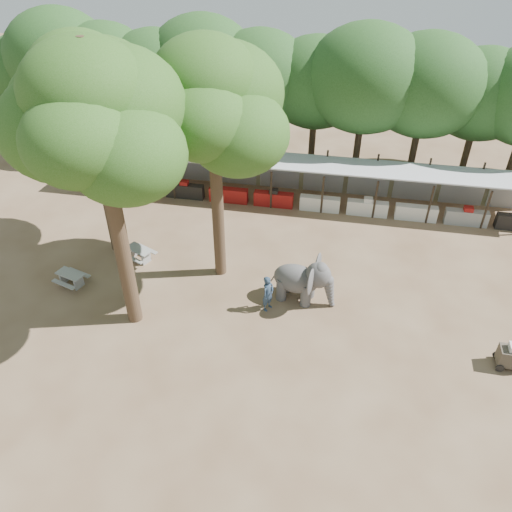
% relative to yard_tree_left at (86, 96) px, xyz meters
% --- Properties ---
extents(ground, '(100.00, 100.00, 0.00)m').
position_rel_yard_tree_left_xyz_m(ground, '(9.13, -7.19, -8.20)').
color(ground, brown).
rests_on(ground, ground).
extents(vendor_stalls, '(28.00, 2.99, 2.80)m').
position_rel_yard_tree_left_xyz_m(vendor_stalls, '(9.13, 6.65, -7.02)').
color(vendor_stalls, '#A9ABB2').
rests_on(vendor_stalls, ground).
extents(yard_tree_left, '(7.10, 6.90, 11.02)m').
position_rel_yard_tree_left_xyz_m(yard_tree_left, '(0.00, 0.00, 0.00)').
color(yard_tree_left, '#332316').
rests_on(yard_tree_left, ground).
extents(yard_tree_center, '(7.10, 6.90, 12.04)m').
position_rel_yard_tree_left_xyz_m(yard_tree_center, '(3.00, -5.00, 1.01)').
color(yard_tree_center, '#332316').
rests_on(yard_tree_center, ground).
extents(yard_tree_back, '(7.10, 6.90, 11.36)m').
position_rel_yard_tree_left_xyz_m(yard_tree_back, '(6.00, -1.00, 0.34)').
color(yard_tree_back, '#332316').
rests_on(yard_tree_back, ground).
extents(backdrop_trees, '(46.46, 5.95, 8.33)m').
position_rel_yard_tree_left_xyz_m(backdrop_trees, '(9.13, 11.81, -2.69)').
color(backdrop_trees, '#332316').
rests_on(backdrop_trees, ground).
extents(elephant, '(3.11, 2.32, 2.32)m').
position_rel_yard_tree_left_xyz_m(elephant, '(10.43, -2.49, -7.04)').
color(elephant, '#423F3F').
rests_on(elephant, ground).
extents(handler, '(0.69, 0.78, 1.83)m').
position_rel_yard_tree_left_xyz_m(handler, '(8.92, -3.45, -7.29)').
color(handler, '#26384C').
rests_on(handler, ground).
extents(picnic_table_near, '(1.70, 1.60, 0.69)m').
position_rel_yard_tree_left_xyz_m(picnic_table_near, '(-0.78, -3.52, -7.75)').
color(picnic_table_near, gray).
rests_on(picnic_table_near, ground).
extents(picnic_table_far, '(1.81, 1.74, 0.70)m').
position_rel_yard_tree_left_xyz_m(picnic_table_far, '(1.75, -0.99, -7.74)').
color(picnic_table_far, gray).
rests_on(picnic_table_far, ground).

